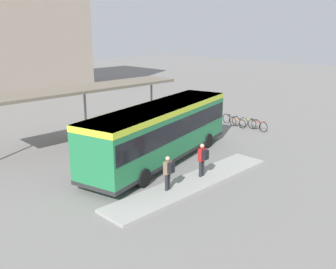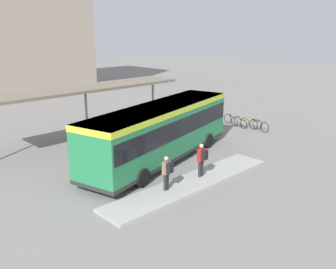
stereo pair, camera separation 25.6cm
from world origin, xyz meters
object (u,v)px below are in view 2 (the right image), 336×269
Objects in this scene: city_bus at (161,129)px; pedestrian_waiting at (202,158)px; pedestrian_companion at (167,171)px; bicycle_orange at (239,123)px; bicycle_black at (232,120)px; bicycle_yellow at (251,123)px; bicycle_red at (259,126)px.

pedestrian_waiting is at bearing -110.22° from city_bus.
city_bus reaches higher than pedestrian_companion.
bicycle_orange is at bearing -68.20° from pedestrian_waiting.
city_bus is 6.49× the size of bicycle_black.
bicycle_yellow is (9.89, 3.75, -0.70)m from pedestrian_waiting.
pedestrian_companion is (-2.69, -3.28, -0.79)m from city_bus.
pedestrian_waiting is 0.95× the size of bicycle_red.
bicycle_yellow is at bearing -73.02° from pedestrian_waiting.
pedestrian_companion is 0.90× the size of bicycle_black.
bicycle_red is (12.04, 2.93, -0.66)m from pedestrian_companion.
bicycle_red is at bearing -166.42° from bicycle_orange.
bicycle_red is 1.13× the size of bicycle_orange.
bicycle_yellow is at bearing 175.90° from bicycle_red.
bicycle_orange is (-0.23, 1.59, -0.04)m from bicycle_red.
bicycle_red is 0.81m from bicycle_yellow.
city_bus is 9.64m from bicycle_yellow.
bicycle_orange is at bearing -6.16° from city_bus.
bicycle_yellow reaches higher than bicycle_orange.
city_bus is 6.71× the size of bicycle_yellow.
bicycle_yellow is (0.17, 0.79, -0.01)m from bicycle_red.
bicycle_black is at bearing -75.21° from pedestrian_companion.
bicycle_red is at bearing 159.08° from bicycle_yellow.
bicycle_orange is (9.49, 4.54, -0.74)m from pedestrian_waiting.
bicycle_yellow is 1.59m from bicycle_black.
pedestrian_waiting is at bearing -53.01° from bicycle_black.
pedestrian_waiting is (-0.37, -3.31, -0.75)m from city_bus.
bicycle_black is at bearing -65.15° from pedestrian_waiting.
pedestrian_companion is at bearing 116.27° from bicycle_orange.
pedestrian_waiting is at bearing 102.20° from bicycle_yellow.
bicycle_black is (0.05, 2.38, 0.00)m from bicycle_red.
pedestrian_waiting reaches higher than bicycle_yellow.
city_bus is 6.55× the size of bicycle_red.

